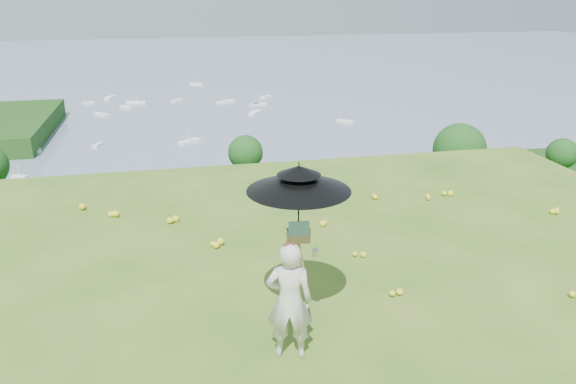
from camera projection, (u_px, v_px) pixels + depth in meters
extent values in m
plane|color=#36641C|center=(378.00, 294.00, 8.51)|extent=(14.00, 14.00, 0.00)
cube|color=#1A3D10|center=(222.00, 380.00, 50.63)|extent=(140.00, 56.00, 22.00)
cube|color=#6E6458|center=(198.00, 255.00, 89.74)|extent=(170.00, 28.00, 8.00)
plane|color=slate|center=(173.00, 81.00, 240.45)|extent=(700.00, 700.00, 0.00)
imported|color=beige|center=(289.00, 301.00, 6.82)|extent=(0.65, 0.50, 1.57)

